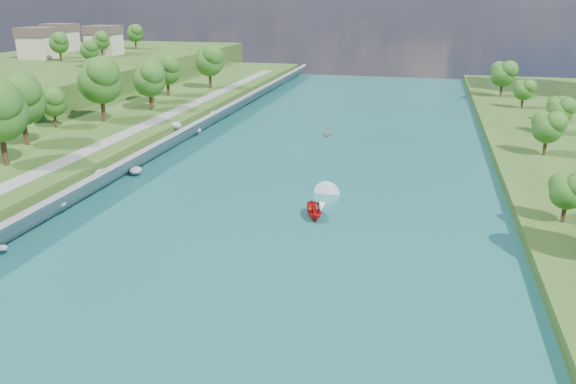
# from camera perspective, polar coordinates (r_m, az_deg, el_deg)

# --- Properties ---
(ground) EXTENTS (260.00, 260.00, 0.00)m
(ground) POSITION_cam_1_polar(r_m,az_deg,el_deg) (59.89, -3.15, -5.87)
(ground) COLOR #2D5119
(ground) RESTS_ON ground
(river_water) EXTENTS (55.00, 240.00, 0.10)m
(river_water) POSITION_cam_1_polar(r_m,az_deg,el_deg) (77.82, 1.10, 0.23)
(river_water) COLOR #175658
(river_water) RESTS_ON ground
(ridge_west) EXTENTS (60.00, 120.00, 9.00)m
(ridge_west) POSITION_cam_1_polar(r_m,az_deg,el_deg) (178.07, -20.36, 11.33)
(ridge_west) COLOR #2D5119
(ridge_west) RESTS_ON ground
(riprap_bank) EXTENTS (4.13, 236.00, 4.27)m
(riprap_bank) POSITION_cam_1_polar(r_m,az_deg,el_deg) (85.86, -16.10, 2.53)
(riprap_bank) COLOR slate
(riprap_bank) RESTS_ON ground
(riverside_path) EXTENTS (3.00, 200.00, 0.10)m
(riverside_path) POSITION_cam_1_polar(r_m,az_deg,el_deg) (89.41, -19.70, 3.96)
(riverside_path) COLOR gray
(riverside_path) RESTS_ON berm_west
(ridge_houses) EXTENTS (29.50, 29.50, 8.40)m
(ridge_houses) POSITION_cam_1_polar(r_m,az_deg,el_deg) (184.84, -21.45, 14.21)
(ridge_houses) COLOR beige
(ridge_houses) RESTS_ON ridge_west
(trees_east) EXTENTS (15.85, 145.30, 11.78)m
(trees_east) POSITION_cam_1_polar(r_m,az_deg,el_deg) (94.47, 26.28, 5.47)
(trees_east) COLOR #155017
(trees_east) RESTS_ON berm_east
(trees_ridge) EXTENTS (20.19, 53.79, 9.37)m
(trees_ridge) POSITION_cam_1_polar(r_m,az_deg,el_deg) (175.66, -18.30, 14.37)
(trees_ridge) COLOR #155017
(trees_ridge) RESTS_ON ridge_west
(motorboat) EXTENTS (3.60, 19.13, 1.95)m
(motorboat) POSITION_cam_1_polar(r_m,az_deg,el_deg) (68.94, 2.85, -1.66)
(motorboat) COLOR #B00E11
(motorboat) RESTS_ON river_water
(raft) EXTENTS (2.59, 3.29, 1.49)m
(raft) POSITION_cam_1_polar(r_m,az_deg,el_deg) (108.97, 3.99, 5.96)
(raft) COLOR #94979D
(raft) RESTS_ON river_water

